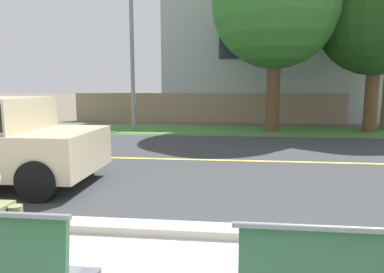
# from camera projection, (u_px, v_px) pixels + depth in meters

# --- Properties ---
(ground_plane) EXTENTS (140.00, 140.00, 0.00)m
(ground_plane) POSITION_uv_depth(u_px,v_px,m) (214.00, 149.00, 9.63)
(ground_plane) COLOR #665B4C
(curb_edge) EXTENTS (44.00, 0.30, 0.11)m
(curb_edge) POSITION_uv_depth(u_px,v_px,m) (191.00, 230.00, 4.07)
(curb_edge) COLOR #ADA89E
(curb_edge) RESTS_ON ground_plane
(street_asphalt) EXTENTS (52.00, 8.00, 0.01)m
(street_asphalt) POSITION_uv_depth(u_px,v_px,m) (211.00, 160.00, 8.16)
(street_asphalt) COLOR #383A3D
(street_asphalt) RESTS_ON ground_plane
(road_centre_line) EXTENTS (48.00, 0.14, 0.01)m
(road_centre_line) POSITION_uv_depth(u_px,v_px,m) (211.00, 160.00, 8.16)
(road_centre_line) COLOR #E0CC4C
(road_centre_line) RESTS_ON ground_plane
(far_verge_grass) EXTENTS (48.00, 2.80, 0.02)m
(far_verge_grass) POSITION_uv_depth(u_px,v_px,m) (219.00, 130.00, 13.68)
(far_verge_grass) COLOR #478438
(far_verge_grass) RESTS_ON ground_plane
(streetlamp) EXTENTS (0.24, 2.10, 6.57)m
(streetlamp) POSITION_uv_depth(u_px,v_px,m) (133.00, 32.00, 13.31)
(streetlamp) COLOR gray
(streetlamp) RESTS_ON ground_plane
(shade_tree_left) EXTENTS (4.24, 4.24, 7.00)m
(shade_tree_left) POSITION_uv_depth(u_px,v_px,m) (383.00, 7.00, 12.47)
(shade_tree_left) COLOR brown
(shade_tree_left) RESTS_ON ground_plane
(garden_wall) EXTENTS (13.00, 0.36, 1.40)m
(garden_wall) POSITION_uv_depth(u_px,v_px,m) (206.00, 108.00, 16.70)
(garden_wall) COLOR gray
(garden_wall) RESTS_ON ground_plane
(house_across_street) EXTENTS (13.04, 6.91, 7.24)m
(house_across_street) POSITION_uv_depth(u_px,v_px,m) (281.00, 51.00, 19.00)
(house_across_street) COLOR #A3ADB2
(house_across_street) RESTS_ON ground_plane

